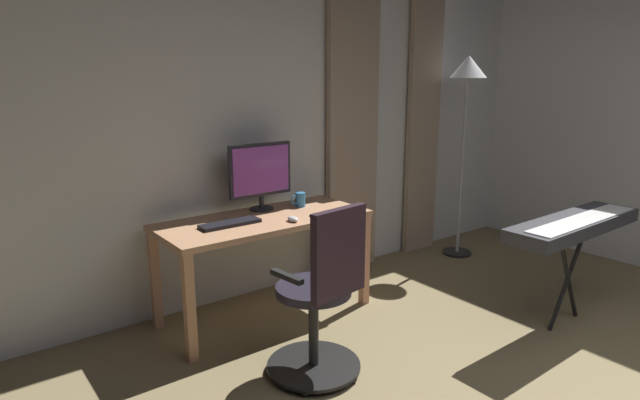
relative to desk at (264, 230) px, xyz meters
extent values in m
cube|color=silver|center=(-0.63, -0.48, 0.69)|extent=(5.38, 0.10, 2.66)
cube|color=gray|center=(-2.03, -0.37, 0.60)|extent=(0.40, 0.06, 2.50)
cube|color=gray|center=(-1.14, -0.37, 0.60)|extent=(0.54, 0.06, 2.50)
cube|color=tan|center=(0.00, 0.00, 0.08)|extent=(1.50, 0.65, 0.04)
cube|color=tan|center=(-0.71, 0.29, -0.30)|extent=(0.06, 0.06, 0.70)
cube|color=tan|center=(0.71, 0.29, -0.30)|extent=(0.06, 0.06, 0.70)
cube|color=tan|center=(-0.71, -0.29, -0.30)|extent=(0.06, 0.06, 0.70)
cube|color=tan|center=(0.71, -0.29, -0.30)|extent=(0.06, 0.06, 0.70)
cylinder|color=black|center=(0.18, 0.83, -0.61)|extent=(0.56, 0.56, 0.02)
sphere|color=black|center=(-0.08, 0.80, -0.62)|extent=(0.05, 0.05, 0.05)
sphere|color=black|center=(0.13, 0.58, -0.62)|extent=(0.05, 0.05, 0.05)
sphere|color=black|center=(0.40, 0.71, -0.62)|extent=(0.05, 0.05, 0.05)
sphere|color=black|center=(0.37, 1.01, -0.62)|extent=(0.05, 0.05, 0.05)
sphere|color=black|center=(0.07, 1.07, -0.62)|extent=(0.05, 0.05, 0.05)
cylinder|color=black|center=(0.18, 0.83, -0.38)|extent=(0.06, 0.06, 0.46)
cylinder|color=black|center=(0.18, 0.83, -0.12)|extent=(0.49, 0.49, 0.05)
cube|color=black|center=(0.16, 1.03, 0.15)|extent=(0.38, 0.09, 0.49)
cube|color=black|center=(0.38, 0.86, 0.01)|extent=(0.07, 0.24, 0.03)
cube|color=black|center=(-0.02, 0.81, 0.01)|extent=(0.07, 0.24, 0.03)
cylinder|color=#232328|center=(-0.11, -0.21, 0.10)|extent=(0.18, 0.18, 0.01)
cylinder|color=#232328|center=(-0.11, -0.21, 0.15)|extent=(0.04, 0.04, 0.09)
cube|color=#232328|center=(-0.11, -0.21, 0.40)|extent=(0.51, 0.03, 0.39)
cube|color=purple|center=(-0.11, -0.19, 0.40)|extent=(0.47, 0.01, 0.35)
cube|color=black|center=(0.28, 0.03, 0.11)|extent=(0.42, 0.13, 0.02)
ellipsoid|color=silver|center=(-0.10, 0.21, 0.11)|extent=(0.06, 0.10, 0.04)
cube|color=black|center=(-0.33, 0.23, 0.10)|extent=(0.12, 0.16, 0.01)
cylinder|color=teal|center=(-0.39, -0.10, 0.15)|extent=(0.08, 0.08, 0.11)
torus|color=teal|center=(-0.34, -0.10, 0.16)|extent=(0.07, 0.01, 0.07)
cylinder|color=black|center=(-1.61, 1.41, -0.30)|extent=(0.39, 0.04, 0.69)
cylinder|color=black|center=(-1.61, 1.41, -0.30)|extent=(0.39, 0.04, 0.69)
cube|color=#333338|center=(-1.61, 1.41, 0.08)|extent=(1.26, 0.34, 0.09)
cube|color=white|center=(-1.62, 1.46, 0.13)|extent=(1.16, 0.19, 0.01)
cylinder|color=black|center=(-2.22, -0.02, -0.63)|extent=(0.28, 0.28, 0.02)
cylinder|color=#A5A5A8|center=(-2.22, -0.02, 0.20)|extent=(0.03, 0.03, 1.70)
cone|color=white|center=(-2.22, -0.02, 1.15)|extent=(0.34, 0.34, 0.20)
camera|label=1|loc=(1.86, 3.10, 1.08)|focal=29.54mm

